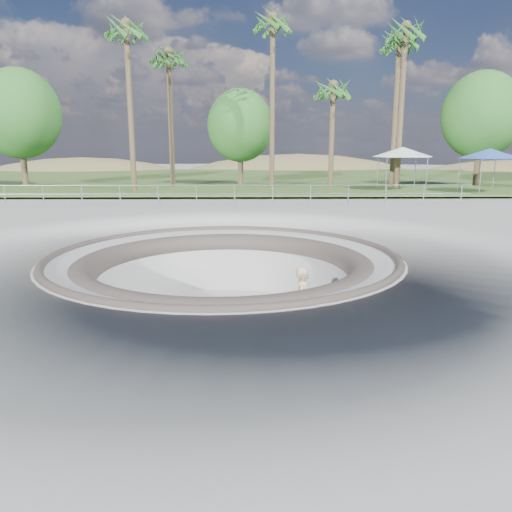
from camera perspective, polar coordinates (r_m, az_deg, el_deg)
ground at (r=14.64m, az=-3.73°, el=0.04°), size 180.00×180.00×0.00m
skate_bowl at (r=15.13m, az=-3.63°, el=-6.74°), size 14.00×14.00×4.10m
grass_strip at (r=48.38m, az=-1.73°, el=8.88°), size 180.00×36.00×0.12m
distant_hills at (r=72.23m, az=1.59°, el=4.25°), size 103.20×45.00×28.60m
safety_railing at (r=26.41m, az=-2.46°, el=7.05°), size 25.00×0.06×1.03m
skateboard at (r=13.55m, az=5.37°, el=-9.07°), size 0.94×0.52×0.09m
skater at (r=13.24m, az=5.45°, el=-5.19°), size 0.65×0.79×1.88m
canopy_white at (r=36.29m, az=16.40°, el=11.31°), size 5.66×5.66×2.86m
canopy_blue at (r=36.27m, az=25.15°, el=10.54°), size 5.45×5.45×2.77m
palm_a at (r=35.19m, az=-14.58°, el=23.27°), size 2.60×2.60×11.31m
palm_b at (r=38.40m, az=-9.95°, el=21.12°), size 2.60×2.60×10.31m
palm_c at (r=37.07m, az=1.93°, el=24.46°), size 2.60×2.60×12.29m
palm_d at (r=36.64m, az=8.81°, el=18.10°), size 2.60×2.60×7.94m
palm_e at (r=37.47m, az=16.72°, el=22.84°), size 2.60×2.60×11.58m
palm_f at (r=38.77m, az=16.05°, el=21.97°), size 2.60×2.60×11.19m
bushy_tree_left at (r=41.60m, az=-25.46°, el=14.47°), size 5.97×5.42×8.61m
bushy_tree_mid at (r=40.09m, az=-1.82°, el=14.66°), size 5.13×4.66×7.39m
bushy_tree_right at (r=41.77m, az=24.41°, el=14.43°), size 5.87×5.33×8.46m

